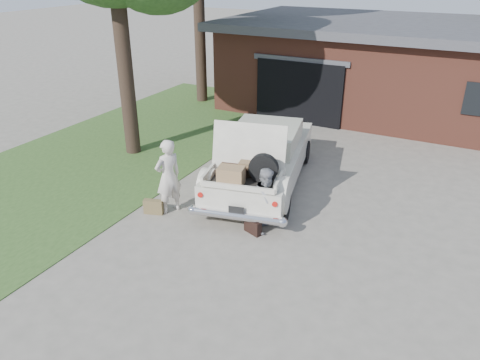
% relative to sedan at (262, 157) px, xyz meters
% --- Properties ---
extents(ground, '(90.00, 90.00, 0.00)m').
position_rel_sedan_xyz_m(ground, '(0.46, -2.72, -0.76)').
color(ground, gray).
rests_on(ground, ground).
extents(grass_strip, '(6.00, 16.00, 0.02)m').
position_rel_sedan_xyz_m(grass_strip, '(-5.04, 0.28, -0.75)').
color(grass_strip, '#2D4C1E').
rests_on(grass_strip, ground).
extents(house, '(12.80, 7.80, 3.30)m').
position_rel_sedan_xyz_m(house, '(1.44, 8.75, 0.91)').
color(house, brown).
rests_on(house, ground).
extents(sedan, '(3.04, 5.46, 2.12)m').
position_rel_sedan_xyz_m(sedan, '(0.00, 0.00, 0.00)').
color(sedan, silver).
rests_on(sedan, ground).
extents(woman_left, '(0.65, 0.77, 1.79)m').
position_rel_sedan_xyz_m(woman_left, '(-1.29, -2.33, 0.14)').
color(woman_left, beige).
rests_on(woman_left, ground).
extents(woman_right, '(0.60, 0.74, 1.45)m').
position_rel_sedan_xyz_m(woman_right, '(1.06, -2.02, -0.03)').
color(woman_right, gray).
rests_on(woman_right, ground).
extents(suitcase_left, '(0.47, 0.27, 0.35)m').
position_rel_sedan_xyz_m(suitcase_left, '(-1.56, -2.62, -0.58)').
color(suitcase_left, olive).
rests_on(suitcase_left, ground).
extents(suitcase_right, '(0.44, 0.27, 0.33)m').
position_rel_sedan_xyz_m(suitcase_right, '(0.87, -2.33, -0.60)').
color(suitcase_right, black).
rests_on(suitcase_right, ground).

